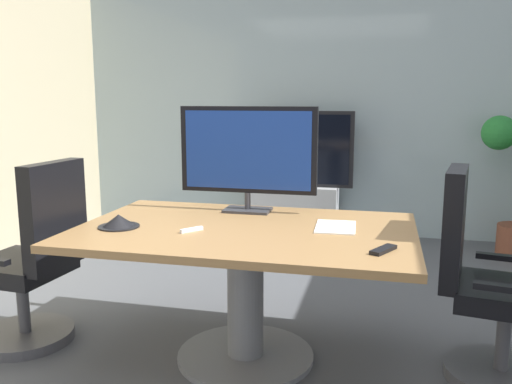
{
  "coord_description": "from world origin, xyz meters",
  "views": [
    {
      "loc": [
        0.69,
        -2.59,
        1.44
      ],
      "look_at": [
        -0.02,
        0.34,
        0.9
      ],
      "focal_mm": 37.3,
      "sensor_mm": 36.0,
      "label": 1
    }
  ],
  "objects_px": {
    "remote_control": "(383,250)",
    "conference_table": "(245,263)",
    "wall_display_unit": "(294,196)",
    "office_chair_left": "(34,269)",
    "conference_phone": "(119,222)",
    "office_chair_right": "(486,293)",
    "tv_monitor": "(248,153)"
  },
  "relations": [
    {
      "from": "office_chair_left",
      "to": "wall_display_unit",
      "type": "distance_m",
      "value": 2.94
    },
    {
      "from": "office_chair_left",
      "to": "office_chair_right",
      "type": "height_order",
      "value": "same"
    },
    {
      "from": "tv_monitor",
      "to": "wall_display_unit",
      "type": "relative_size",
      "value": 0.64
    },
    {
      "from": "office_chair_left",
      "to": "conference_phone",
      "type": "distance_m",
      "value": 0.67
    },
    {
      "from": "office_chair_left",
      "to": "remote_control",
      "type": "bearing_deg",
      "value": 88.83
    },
    {
      "from": "wall_display_unit",
      "to": "conference_phone",
      "type": "xyz_separation_m",
      "value": [
        -0.48,
        -2.79,
        0.34
      ]
    },
    {
      "from": "conference_phone",
      "to": "tv_monitor",
      "type": "bearing_deg",
      "value": 44.38
    },
    {
      "from": "conference_phone",
      "to": "office_chair_right",
      "type": "bearing_deg",
      "value": 7.62
    },
    {
      "from": "conference_table",
      "to": "conference_phone",
      "type": "bearing_deg",
      "value": -166.97
    },
    {
      "from": "office_chair_left",
      "to": "wall_display_unit",
      "type": "relative_size",
      "value": 0.83
    },
    {
      "from": "tv_monitor",
      "to": "wall_display_unit",
      "type": "xyz_separation_m",
      "value": [
        -0.09,
        2.23,
        -0.67
      ]
    },
    {
      "from": "office_chair_right",
      "to": "tv_monitor",
      "type": "distance_m",
      "value": 1.52
    },
    {
      "from": "tv_monitor",
      "to": "conference_phone",
      "type": "xyz_separation_m",
      "value": [
        -0.57,
        -0.56,
        -0.33
      ]
    },
    {
      "from": "office_chair_right",
      "to": "remote_control",
      "type": "height_order",
      "value": "office_chair_right"
    },
    {
      "from": "tv_monitor",
      "to": "wall_display_unit",
      "type": "bearing_deg",
      "value": 92.27
    },
    {
      "from": "conference_table",
      "to": "office_chair_right",
      "type": "xyz_separation_m",
      "value": [
        1.25,
        0.1,
        -0.1
      ]
    },
    {
      "from": "tv_monitor",
      "to": "remote_control",
      "type": "relative_size",
      "value": 4.94
    },
    {
      "from": "office_chair_left",
      "to": "wall_display_unit",
      "type": "xyz_separation_m",
      "value": [
        1.07,
        2.74,
        -0.01
      ]
    },
    {
      "from": "conference_table",
      "to": "wall_display_unit",
      "type": "relative_size",
      "value": 1.37
    },
    {
      "from": "conference_table",
      "to": "remote_control",
      "type": "height_order",
      "value": "remote_control"
    },
    {
      "from": "remote_control",
      "to": "wall_display_unit",
      "type": "bearing_deg",
      "value": 135.3
    },
    {
      "from": "office_chair_right",
      "to": "tv_monitor",
      "type": "height_order",
      "value": "tv_monitor"
    },
    {
      "from": "remote_control",
      "to": "conference_table",
      "type": "bearing_deg",
      "value": -173.86
    },
    {
      "from": "tv_monitor",
      "to": "wall_display_unit",
      "type": "height_order",
      "value": "tv_monitor"
    },
    {
      "from": "conference_table",
      "to": "office_chair_left",
      "type": "relative_size",
      "value": 1.64
    },
    {
      "from": "wall_display_unit",
      "to": "remote_control",
      "type": "relative_size",
      "value": 7.71
    },
    {
      "from": "office_chair_left",
      "to": "conference_table",
      "type": "bearing_deg",
      "value": 99.15
    },
    {
      "from": "office_chair_right",
      "to": "remote_control",
      "type": "xyz_separation_m",
      "value": [
        -0.52,
        -0.4,
        0.31
      ]
    },
    {
      "from": "conference_phone",
      "to": "remote_control",
      "type": "relative_size",
      "value": 1.29
    },
    {
      "from": "conference_table",
      "to": "office_chair_left",
      "type": "bearing_deg",
      "value": -175.1
    },
    {
      "from": "office_chair_left",
      "to": "tv_monitor",
      "type": "distance_m",
      "value": 1.42
    },
    {
      "from": "office_chair_left",
      "to": "office_chair_right",
      "type": "distance_m",
      "value": 2.5
    }
  ]
}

